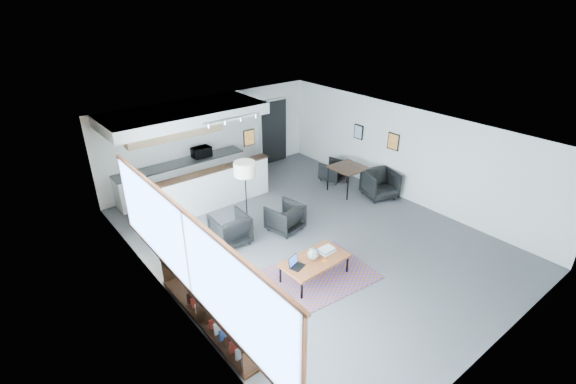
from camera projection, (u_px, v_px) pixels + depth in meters
room at (309, 188)px, 9.48m from camera, size 7.02×9.02×2.62m
window at (187, 256)px, 6.84m from camera, size 0.10×5.95×1.66m
console at (207, 309)px, 7.33m from camera, size 0.35×3.00×0.80m
kitchenette at (187, 152)px, 11.37m from camera, size 4.20×1.96×2.60m
doorway at (273, 131)px, 13.97m from camera, size 1.10×0.12×2.15m
track_light at (232, 119)px, 10.15m from camera, size 1.60×0.07×0.15m
wall_art_lower at (393, 142)px, 11.60m from camera, size 0.03×0.38×0.48m
wall_art_upper at (358, 132)px, 12.53m from camera, size 0.03×0.34×0.44m
kilim_rug at (314, 277)px, 8.65m from camera, size 2.57×1.87×0.01m
coffee_table at (315, 261)px, 8.47m from camera, size 1.42×0.79×0.46m
laptop at (295, 264)px, 8.21m from camera, size 0.35×0.31×0.21m
ceramic_pot at (313, 254)px, 8.41m from camera, size 0.24×0.24×0.24m
book_stack at (327, 250)px, 8.67m from camera, size 0.34×0.27×0.10m
coaster at (324, 261)px, 8.40m from camera, size 0.11×0.11×0.01m
armchair_left at (230, 228)px, 9.66m from camera, size 0.82×0.78×0.81m
armchair_right at (285, 216)px, 10.18m from camera, size 0.87×0.83×0.77m
floor_lamp at (245, 171)px, 9.72m from camera, size 0.67×0.67×1.79m
dining_table at (348, 169)px, 12.01m from camera, size 0.92×0.92×0.77m
dining_chair_near at (380, 185)px, 11.81m from camera, size 0.89×0.86×0.74m
dining_chair_far at (333, 171)px, 12.90m from camera, size 0.70×0.67×0.59m
microwave at (201, 151)px, 12.17m from camera, size 0.55×0.32×0.36m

